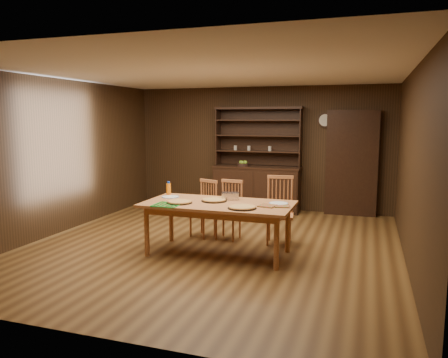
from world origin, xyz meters
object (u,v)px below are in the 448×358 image
(chair_center, at_px, (230,208))
(chair_right, at_px, (280,207))
(china_hutch, at_px, (257,182))
(juice_bottle, at_px, (169,189))
(dining_table, at_px, (218,208))
(chair_left, at_px, (205,206))

(chair_center, bearing_deg, chair_right, 7.85)
(china_hutch, height_order, juice_bottle, china_hutch)
(china_hutch, height_order, chair_center, china_hutch)
(chair_right, distance_m, juice_bottle, 1.76)
(china_hutch, xyz_separation_m, dining_table, (0.22, -3.13, 0.08))
(china_hutch, distance_m, chair_right, 2.43)
(chair_right, bearing_deg, chair_center, 173.32)
(chair_left, distance_m, chair_right, 1.24)
(dining_table, height_order, juice_bottle, juice_bottle)
(dining_table, relative_size, chair_center, 2.22)
(dining_table, bearing_deg, chair_left, 121.17)
(chair_center, bearing_deg, juice_bottle, -142.51)
(china_hutch, bearing_deg, chair_left, -97.97)
(china_hutch, relative_size, juice_bottle, 10.20)
(juice_bottle, bearing_deg, dining_table, -20.65)
(china_hutch, relative_size, dining_table, 1.03)
(chair_right, height_order, juice_bottle, chair_right)
(chair_left, bearing_deg, china_hutch, 103.08)
(chair_center, distance_m, chair_right, 0.81)
(juice_bottle, bearing_deg, chair_left, 52.35)
(chair_left, relative_size, juice_bottle, 4.37)
(chair_center, height_order, chair_right, chair_right)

